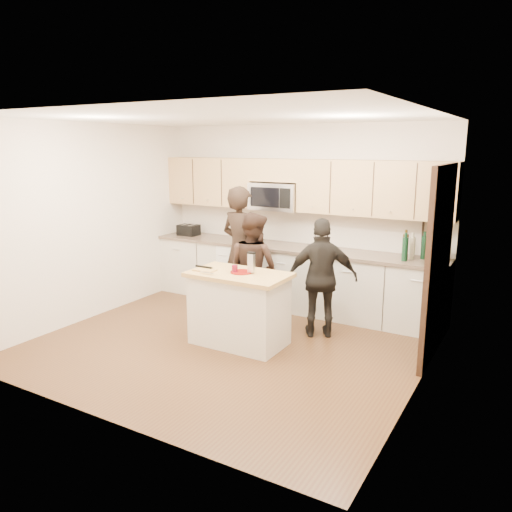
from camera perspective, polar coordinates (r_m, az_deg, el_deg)
The scene contains 21 objects.
floor at distance 6.24m, azimuth -3.11°, elevation -10.05°, with size 4.50×4.50×0.00m, color #54361C.
room_shell at distance 5.80m, azimuth -3.31°, elevation 5.94°, with size 4.52×4.02×2.71m.
back_cabinetry at distance 7.48m, azimuth 3.93°, elevation -2.39°, with size 4.50×0.66×0.94m.
upper_cabinetry at distance 7.37m, azimuth 4.83°, elevation 8.20°, with size 4.50×0.33×0.75m.
microwave at distance 7.51m, azimuth 2.29°, elevation 6.83°, with size 0.76×0.41×0.40m.
doorway at distance 5.92m, azimuth 20.24°, elevation -0.31°, with size 0.06×1.25×2.20m.
framed_picture at distance 6.99m, azimuth 19.64°, elevation 2.63°, with size 0.30×0.03×0.38m.
dish_towel at distance 7.70m, azimuth -3.01°, elevation 0.58°, with size 0.34×0.60×0.48m.
island at distance 6.11m, azimuth -1.93°, elevation -5.98°, with size 1.20×0.70×0.90m.
red_plate at distance 5.99m, azimuth -1.72°, elevation -1.85°, with size 0.26×0.26×0.02m, color maroon.
box_grater at distance 5.91m, azimuth -0.54°, elevation -0.70°, with size 0.09×0.06×0.25m.
drink_glass at distance 5.97m, azimuth -2.44°, elevation -1.51°, with size 0.07×0.07×0.10m, color maroon.
cutting_board at distance 6.11m, azimuth -5.89°, elevation -1.60°, with size 0.26×0.16×0.02m, color tan.
tongs at distance 6.19m, azimuth -5.99°, elevation -1.24°, with size 0.24×0.03×0.02m, color black.
knife at distance 5.93m, azimuth -5.63°, elevation -1.90°, with size 0.19×0.02×0.01m, color silver.
toaster at distance 8.32m, azimuth -7.72°, elevation 2.96°, with size 0.32×0.25×0.18m.
bottle_cluster at distance 6.77m, azimuth 17.65°, elevation 1.07°, with size 0.42×0.32×0.38m.
orchid at distance 6.73m, azimuth 20.42°, elevation 1.50°, with size 0.28×0.23×0.52m, color #32742E.
woman_left at distance 7.15m, azimuth -1.77°, elevation 0.63°, with size 0.67×0.44×1.84m, color black.
woman_center at distance 6.73m, azimuth -0.31°, elevation -1.46°, with size 0.75×0.58×1.53m, color black.
woman_right at distance 6.33m, azimuth 7.54°, elevation -2.54°, with size 0.89×0.37×1.52m, color black.
Camera 1 is at (3.17, -4.81, 2.39)m, focal length 35.00 mm.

